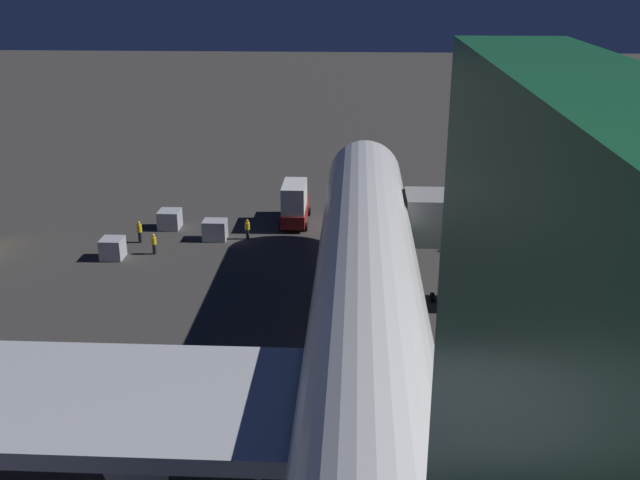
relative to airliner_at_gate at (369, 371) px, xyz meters
The scene contains 12 objects.
ground_plane 10.04m from the airliner_at_gate, 90.00° to the right, with size 320.00×320.00×0.00m, color #383533.
airliner_at_gate is the anchor object (origin of this frame).
jet_bridge 21.65m from the airliner_at_gate, 119.67° to the right, with size 19.69×3.40×7.36m.
cargo_truck_aft 34.65m from the airliner_at_gate, 80.27° to the right, with size 2.36×5.88×3.70m.
baggage_container_near_belt 36.40m from the airliner_at_gate, 63.20° to the right, with size 1.75×1.86×1.54m, color #B7BABF.
baggage_container_mid_row 31.92m from the airliner_at_gate, 53.16° to the right, with size 1.62×1.70×1.57m, color #B7BABF.
baggage_container_far_row 32.33m from the airliner_at_gate, 68.06° to the right, with size 1.85×1.53×1.62m, color #B7BABF.
ground_crew_near_nose_gear 31.10m from the airliner_at_gate, 58.60° to the right, with size 0.40×0.40×1.65m.
ground_crew_by_belt_loader 31.66m from the airliner_at_gate, 72.64° to the right, with size 0.40×0.40×1.68m.
ground_crew_under_port_wing 34.06m from the airliner_at_gate, 58.13° to the right, with size 0.40×0.40×1.80m.
traffic_cone_nose_port 31.17m from the airliner_at_gate, 94.11° to the right, with size 0.36×0.36×0.55m, color orange.
traffic_cone_nose_starboard 31.17m from the airliner_at_gate, 85.89° to the right, with size 0.36×0.36×0.55m, color orange.
Camera 1 is at (0.68, 33.36, 20.70)m, focal length 40.97 mm.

